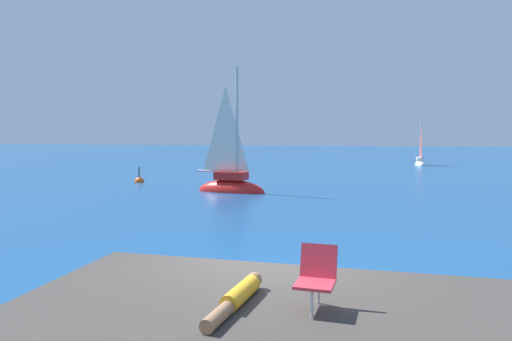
# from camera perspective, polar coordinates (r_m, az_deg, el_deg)

# --- Properties ---
(ground_plane) EXTENTS (160.00, 160.00, 0.00)m
(ground_plane) POSITION_cam_1_polar(r_m,az_deg,el_deg) (8.98, 1.06, -14.71)
(ground_plane) COLOR navy
(boulder_seaward) EXTENTS (1.46, 1.48, 0.76)m
(boulder_seaward) POSITION_cam_1_polar(r_m,az_deg,el_deg) (9.01, 15.02, -14.82)
(boulder_seaward) COLOR #3A363C
(boulder_seaward) RESTS_ON ground
(boulder_inland) EXTENTS (1.00, 0.96, 0.54)m
(boulder_inland) POSITION_cam_1_polar(r_m,az_deg,el_deg) (9.21, -8.82, -14.26)
(boulder_inland) COLOR #3E3F39
(boulder_inland) RESTS_ON ground
(sailboat_near) EXTENTS (3.62, 1.94, 6.56)m
(sailboat_near) POSITION_cam_1_polar(r_m,az_deg,el_deg) (23.13, -3.02, -1.67)
(sailboat_near) COLOR red
(sailboat_near) RESTS_ON ground
(sailboat_far) EXTENTS (0.98, 2.44, 4.45)m
(sailboat_far) POSITION_cam_1_polar(r_m,az_deg,el_deg) (42.56, 18.96, 0.94)
(sailboat_far) COLOR white
(sailboat_far) RESTS_ON ground
(person_sunbather) EXTENTS (0.50, 1.75, 0.25)m
(person_sunbather) POSITION_cam_1_polar(r_m,az_deg,el_deg) (6.50, -2.25, -14.82)
(person_sunbather) COLOR gold
(person_sunbather) RESTS_ON shore_ledge
(beach_chair) EXTENTS (0.56, 0.66, 0.80)m
(beach_chair) POSITION_cam_1_polar(r_m,az_deg,el_deg) (6.39, 7.24, -12.14)
(beach_chair) COLOR #E03342
(beach_chair) RESTS_ON shore_ledge
(marker_buoy) EXTENTS (0.56, 0.56, 1.13)m
(marker_buoy) POSITION_cam_1_polar(r_m,az_deg,el_deg) (28.14, -13.74, -1.34)
(marker_buoy) COLOR #EA5114
(marker_buoy) RESTS_ON ground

